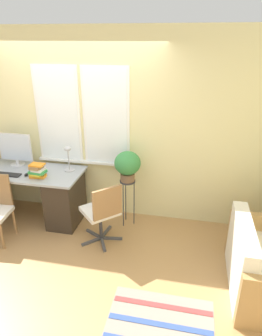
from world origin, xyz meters
The scene contains 12 objects.
ground_plane centered at (0.00, 0.00, 0.00)m, with size 14.00×14.00×0.00m, color tan.
wall_back_with_window centered at (0.00, 0.79, 1.35)m, with size 9.00×0.12×2.70m.
desk centered at (-0.77, 0.36, 0.41)m, with size 1.79×0.72×0.77m.
monitor centered at (-0.92, 0.54, 1.02)m, with size 0.51×0.21×0.49m.
keyboard centered at (-0.89, 0.18, 0.78)m, with size 0.43×0.11×0.02m.
mouse centered at (-0.60, 0.21, 0.79)m, with size 0.04×0.07×0.04m.
desk_lamp centered at (-0.08, 0.51, 1.00)m, with size 0.15×0.15×0.36m.
book_stack centered at (-0.41, 0.20, 0.87)m, with size 0.23×0.18×0.20m.
office_chair_swivel centered at (0.56, -0.01, 0.48)m, with size 0.60×0.60×0.88m.
plant_stand centered at (0.79, 0.49, 0.59)m, with size 0.22×0.22×0.71m.
potted_plant centered at (0.79, 0.49, 0.95)m, with size 0.36×0.36×0.43m.
floor_rug_striped centered at (1.46, -1.13, 0.00)m, with size 1.04×0.77×0.01m.
Camera 1 is at (1.60, -3.18, 2.56)m, focal length 32.00 mm.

